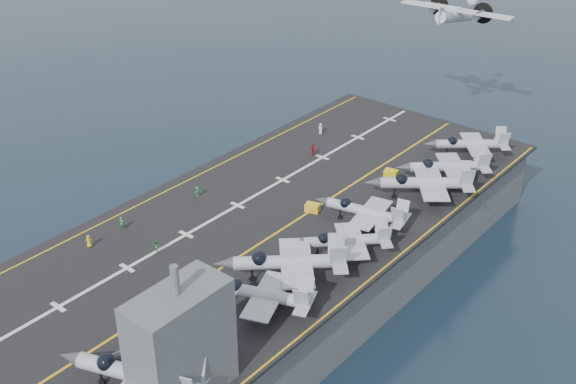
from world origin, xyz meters
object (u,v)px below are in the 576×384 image
Objects in this scene: island_superstructure at (180,333)px; fighter_jet_0 at (138,374)px; tow_cart_a at (174,287)px; transport_plane at (455,16)px.

island_superstructure is 6.45m from fighter_jet_0.
fighter_jet_0 reaches higher than tow_cart_a.
island_superstructure is at bearing -77.23° from transport_plane.
tow_cart_a is at bearing -84.63° from transport_plane.
island_superstructure is 0.66× the size of transport_plane.
tow_cart_a is at bearing 141.10° from island_superstructure.
fighter_jet_0 is at bearing -136.18° from island_superstructure.
fighter_jet_0 is 0.80× the size of transport_plane.
island_superstructure reaches higher than tow_cart_a.
island_superstructure is 92.49m from transport_plane.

